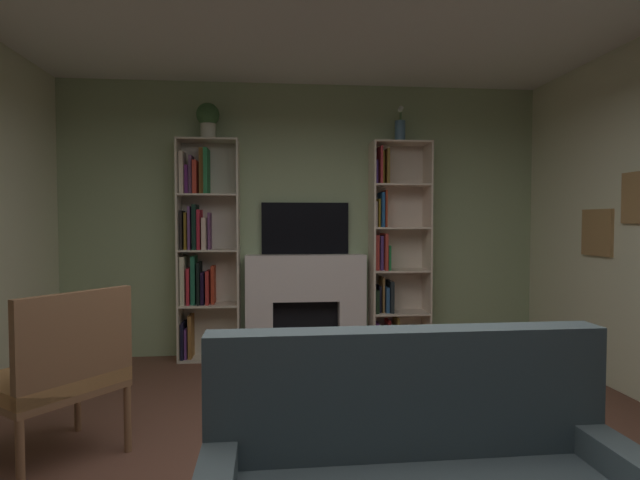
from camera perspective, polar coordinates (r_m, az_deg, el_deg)
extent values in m
cube|color=#9DB284|center=(5.27, -1.76, 2.34)|extent=(5.12, 0.06, 2.84)
cube|color=#467645|center=(4.55, 32.82, 4.14)|extent=(0.01, 0.33, 0.34)
cube|color=#A17948|center=(4.96, 29.23, 0.75)|extent=(0.03, 0.39, 0.41)
cube|color=#315E4F|center=(4.96, 29.13, 0.75)|extent=(0.01, 0.33, 0.35)
cube|color=white|center=(5.24, -6.97, -10.11)|extent=(0.28, 0.24, 0.58)
cube|color=white|center=(5.30, 3.62, -9.95)|extent=(0.28, 0.24, 0.58)
cube|color=white|center=(5.16, -1.65, -4.34)|extent=(1.24, 0.24, 0.47)
cube|color=black|center=(5.32, -1.70, -9.89)|extent=(0.68, 0.08, 0.58)
cube|color=#55565A|center=(5.06, -1.43, -13.76)|extent=(1.34, 0.30, 0.03)
cube|color=black|center=(5.21, -1.72, 1.35)|extent=(0.91, 0.06, 0.54)
cube|color=beige|center=(5.17, -15.86, -1.15)|extent=(0.02, 0.30, 2.22)
cube|color=beige|center=(5.10, -9.34, -1.14)|extent=(0.02, 0.30, 2.22)
cube|color=beige|center=(5.27, -12.43, -1.06)|extent=(0.61, 0.02, 2.22)
cube|color=beige|center=(5.31, -12.52, -13.10)|extent=(0.57, 0.30, 0.02)
cube|color=black|center=(5.31, -15.38, -10.98)|extent=(0.03, 0.24, 0.37)
cube|color=#623275|center=(5.32, -15.03, -11.31)|extent=(0.02, 0.22, 0.30)
cube|color=brown|center=(5.31, -14.58, -10.62)|extent=(0.04, 0.21, 0.43)
cube|color=beige|center=(5.19, -12.57, -7.28)|extent=(0.57, 0.30, 0.02)
cube|color=beige|center=(5.20, -15.37, -4.48)|extent=(0.04, 0.25, 0.49)
cube|color=#B82430|center=(5.21, -14.78, -5.12)|extent=(0.03, 0.24, 0.37)
cube|color=#1E6345|center=(5.21, -14.27, -4.45)|extent=(0.04, 0.21, 0.49)
cube|color=black|center=(5.19, -13.68, -4.82)|extent=(0.03, 0.23, 0.43)
cube|color=black|center=(5.19, -13.24, -5.38)|extent=(0.03, 0.23, 0.32)
cube|color=#B72B29|center=(5.19, -12.72, -5.30)|extent=(0.03, 0.23, 0.34)
cube|color=#AC341F|center=(5.20, -12.16, -5.01)|extent=(0.03, 0.18, 0.39)
cube|color=beige|center=(5.13, -12.63, -1.15)|extent=(0.57, 0.30, 0.02)
cube|color=black|center=(5.18, -15.52, 1.11)|extent=(0.02, 0.22, 0.39)
cube|color=olive|center=(5.19, -15.07, 1.01)|extent=(0.03, 0.20, 0.37)
cube|color=#653D6F|center=(5.16, -14.65, 1.34)|extent=(0.02, 0.24, 0.43)
cube|color=black|center=(5.14, -14.11, 1.46)|extent=(0.04, 0.26, 0.45)
cube|color=red|center=(5.15, -13.65, 1.17)|extent=(0.03, 0.23, 0.40)
cube|color=beige|center=(5.13, -13.08, 0.73)|extent=(0.04, 0.26, 0.32)
cube|color=#633B65|center=(5.16, -12.55, 1.03)|extent=(0.02, 0.18, 0.37)
cube|color=beige|center=(5.13, -12.68, 5.06)|extent=(0.57, 0.30, 0.02)
cube|color=beige|center=(5.20, -15.49, 7.40)|extent=(0.04, 0.23, 0.42)
cube|color=#672870|center=(5.22, -14.98, 6.69)|extent=(0.03, 0.17, 0.29)
cube|color=#614164|center=(5.20, -14.55, 7.22)|extent=(0.03, 0.19, 0.38)
cube|color=#BB3425|center=(5.17, -14.07, 6.96)|extent=(0.04, 0.24, 0.33)
cube|color=#956128|center=(5.20, -13.38, 7.66)|extent=(0.04, 0.18, 0.46)
cube|color=#226B3B|center=(5.15, -12.88, 7.67)|extent=(0.04, 0.26, 0.45)
cube|color=beige|center=(5.18, -12.73, 11.10)|extent=(0.57, 0.30, 0.02)
cube|color=beige|center=(5.18, 5.98, -1.07)|extent=(0.02, 0.33, 2.22)
cube|color=beige|center=(5.33, 12.20, -1.02)|extent=(0.02, 0.33, 2.22)
cube|color=beige|center=(5.40, 8.72, -0.95)|extent=(0.61, 0.02, 2.22)
cube|color=beige|center=(5.42, 9.05, -12.74)|extent=(0.57, 0.33, 0.02)
cube|color=#5A2D6B|center=(5.35, 6.32, -11.01)|extent=(0.04, 0.24, 0.33)
cube|color=beige|center=(5.35, 6.91, -11.22)|extent=(0.02, 0.27, 0.29)
cube|color=#573276|center=(5.39, 7.32, -11.43)|extent=(0.03, 0.22, 0.24)
cube|color=#B9292C|center=(5.40, 7.78, -10.83)|extent=(0.03, 0.19, 0.34)
cube|color=beige|center=(5.39, 8.31, -11.27)|extent=(0.04, 0.26, 0.27)
cube|color=olive|center=(5.40, 8.73, -10.67)|extent=(0.02, 0.23, 0.37)
cube|color=beige|center=(5.33, 9.08, -8.22)|extent=(0.57, 0.33, 0.02)
cube|color=black|center=(5.25, 6.34, -6.93)|extent=(0.04, 0.28, 0.24)
cube|color=black|center=(5.30, 6.74, -6.66)|extent=(0.02, 0.20, 0.28)
cube|color=olive|center=(5.29, 7.10, -6.18)|extent=(0.02, 0.22, 0.36)
cube|color=#2A507E|center=(5.30, 7.54, -6.73)|extent=(0.04, 0.24, 0.26)
cube|color=black|center=(5.29, 8.03, -6.39)|extent=(0.04, 0.25, 0.33)
cube|color=beige|center=(5.26, 9.12, -3.46)|extent=(0.57, 0.33, 0.02)
cube|color=#AE342F|center=(5.21, 6.35, -1.41)|extent=(0.04, 0.25, 0.36)
cube|color=#4D3374|center=(5.23, 6.90, -1.44)|extent=(0.03, 0.22, 0.35)
cube|color=#B6392E|center=(5.22, 7.38, -1.32)|extent=(0.03, 0.28, 0.38)
cube|color=#21793A|center=(5.23, 7.73, -1.98)|extent=(0.02, 0.27, 0.26)
cube|color=beige|center=(5.24, 9.15, 1.38)|extent=(0.57, 0.33, 0.02)
cube|color=beige|center=(5.23, 6.26, 2.95)|extent=(0.03, 0.19, 0.27)
cube|color=#A67C1E|center=(5.24, 6.67, 3.09)|extent=(0.02, 0.19, 0.29)
cube|color=navy|center=(5.22, 7.05, 3.46)|extent=(0.03, 0.23, 0.36)
cube|color=#B8381F|center=(5.25, 7.43, 3.58)|extent=(0.02, 0.19, 0.38)
cube|color=beige|center=(5.25, 9.18, 6.23)|extent=(0.57, 0.33, 0.02)
cube|color=#4B307E|center=(5.23, 6.30, 7.70)|extent=(0.03, 0.23, 0.24)
cube|color=#AE2F35|center=(5.22, 6.81, 8.46)|extent=(0.02, 0.28, 0.38)
cube|color=olive|center=(5.27, 7.07, 8.18)|extent=(0.03, 0.19, 0.34)
cube|color=olive|center=(5.26, 7.61, 8.31)|extent=(0.03, 0.23, 0.36)
cube|color=beige|center=(5.30, 9.21, 10.93)|extent=(0.57, 0.33, 0.02)
cylinder|color=beige|center=(5.20, -12.74, 12.04)|extent=(0.15, 0.15, 0.16)
sphere|color=#3C6538|center=(5.23, -12.76, 13.87)|extent=(0.23, 0.23, 0.23)
cylinder|color=teal|center=(5.33, 9.18, 12.18)|extent=(0.11, 0.11, 0.22)
cylinder|color=#4C7F3F|center=(5.38, 9.30, 14.02)|extent=(0.01, 0.01, 0.13)
sphere|color=silver|center=(5.39, 9.31, 14.72)|extent=(0.05, 0.05, 0.05)
cylinder|color=#4C7F3F|center=(5.36, 9.19, 13.95)|extent=(0.01, 0.01, 0.12)
sphere|color=silver|center=(5.37, 9.19, 14.55)|extent=(0.05, 0.05, 0.05)
cube|color=#4D5B60|center=(2.27, 10.01, -16.75)|extent=(1.72, 0.18, 0.54)
cylinder|color=brown|center=(3.13, -31.20, -20.42)|extent=(0.04, 0.04, 0.45)
cylinder|color=brown|center=(3.42, -21.24, -18.25)|extent=(0.04, 0.04, 0.45)
cylinder|color=brown|center=(3.85, -26.10, -15.95)|extent=(0.04, 0.04, 0.45)
cube|color=#B47D48|center=(3.40, -28.44, -13.79)|extent=(0.87, 0.89, 0.08)
cube|color=brown|center=(3.42, -28.42, -14.76)|extent=(0.87, 0.89, 0.04)
cube|color=brown|center=(3.12, -26.21, -10.58)|extent=(0.46, 0.55, 0.57)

